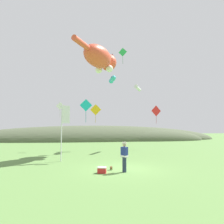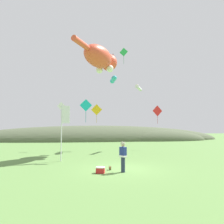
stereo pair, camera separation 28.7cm
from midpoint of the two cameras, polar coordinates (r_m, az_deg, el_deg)
The scene contains 14 objects.
ground_plane at distance 13.17m, azimuth 3.19°, elevation -16.00°, with size 120.00×120.00×0.00m, color #5B8442.
distant_hill_ridge at distance 40.26m, azimuth -2.36°, elevation -8.03°, with size 51.86×11.33×5.79m.
festival_attendant at distance 12.18m, azimuth 3.85°, elevation -12.40°, with size 0.44×0.49×1.77m.
kite_spool at distance 12.91m, azimuth 0.08°, elevation -15.68°, with size 0.12×0.25×0.25m.
picnic_cooler at distance 12.06m, azimuth -2.63°, elevation -16.22°, with size 0.56×0.45×0.36m.
festival_banner_pole at distance 16.22m, azimuth -13.20°, elevation -3.41°, with size 0.66×0.08×4.40m.
kite_giant_cat at distance 20.55m, azimuth -2.80°, elevation 14.98°, with size 4.60×6.90×2.35m.
kite_fish_windsock at distance 24.56m, azimuth 0.82°, elevation 9.42°, with size 0.64×2.24×0.69m.
kite_tube_streamer at distance 24.10m, azimuth 8.00°, elevation 6.79°, with size 1.42×2.22×0.44m.
kite_diamond_gold at distance 23.47m, azimuth -4.08°, elevation 0.61°, with size 1.27×0.34×2.21m.
kite_diamond_white at distance 23.73m, azimuth -13.99°, elevation 1.61°, with size 0.92×0.20×1.83m.
kite_diamond_teal at distance 16.43m, azimuth -6.98°, elevation 1.84°, with size 1.01×0.17×1.92m.
kite_diamond_red at distance 25.67m, azimuth 13.16°, elevation 0.29°, with size 1.36×0.32×2.29m.
kite_diamond_green at distance 25.14m, azimuth 3.69°, elevation 16.67°, with size 0.94×0.51×1.96m.
Camera 2 is at (-2.36, -12.67, 2.70)m, focal length 32.00 mm.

